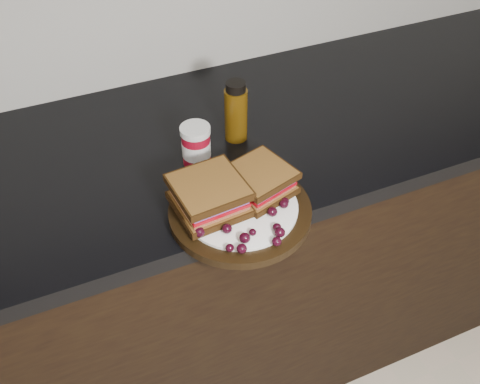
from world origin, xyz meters
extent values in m
cube|color=black|center=(0.00, 1.70, 0.43)|extent=(3.96, 0.58, 0.86)
cube|color=black|center=(0.00, 1.70, 0.88)|extent=(3.98, 0.60, 0.04)
cylinder|color=black|center=(0.14, 1.45, 0.91)|extent=(0.28, 0.28, 0.02)
ellipsoid|color=black|center=(0.04, 1.41, 0.93)|extent=(0.02, 0.02, 0.02)
ellipsoid|color=black|center=(0.09, 1.39, 0.93)|extent=(0.02, 0.02, 0.02)
ellipsoid|color=black|center=(0.08, 1.35, 0.93)|extent=(0.02, 0.02, 0.01)
ellipsoid|color=black|center=(0.09, 1.34, 0.93)|extent=(0.02, 0.02, 0.02)
ellipsoid|color=black|center=(0.11, 1.36, 0.93)|extent=(0.02, 0.02, 0.02)
ellipsoid|color=black|center=(0.13, 1.37, 0.93)|extent=(0.01, 0.01, 0.01)
ellipsoid|color=black|center=(0.16, 1.33, 0.93)|extent=(0.02, 0.02, 0.02)
ellipsoid|color=black|center=(0.17, 1.35, 0.93)|extent=(0.02, 0.02, 0.02)
ellipsoid|color=black|center=(0.18, 1.36, 0.93)|extent=(0.02, 0.02, 0.02)
ellipsoid|color=black|center=(0.18, 1.40, 0.93)|extent=(0.02, 0.02, 0.02)
ellipsoid|color=black|center=(0.21, 1.41, 0.93)|extent=(0.02, 0.02, 0.02)
ellipsoid|color=black|center=(0.22, 1.42, 0.93)|extent=(0.02, 0.02, 0.02)
ellipsoid|color=black|center=(0.22, 1.44, 0.93)|extent=(0.02, 0.02, 0.02)
ellipsoid|color=black|center=(0.23, 1.48, 0.93)|extent=(0.02, 0.02, 0.02)
ellipsoid|color=black|center=(0.21, 1.48, 0.93)|extent=(0.02, 0.02, 0.02)
ellipsoid|color=black|center=(0.18, 1.49, 0.93)|extent=(0.02, 0.02, 0.02)
ellipsoid|color=black|center=(0.09, 1.51, 0.93)|extent=(0.02, 0.02, 0.02)
ellipsoid|color=black|center=(0.09, 1.49, 0.93)|extent=(0.02, 0.02, 0.02)
ellipsoid|color=black|center=(0.06, 1.46, 0.93)|extent=(0.02, 0.02, 0.02)
ellipsoid|color=black|center=(0.05, 1.46, 0.93)|extent=(0.02, 0.02, 0.02)
ellipsoid|color=black|center=(0.09, 1.42, 0.93)|extent=(0.02, 0.02, 0.02)
ellipsoid|color=black|center=(0.09, 1.47, 0.93)|extent=(0.01, 0.01, 0.01)
ellipsoid|color=black|center=(0.08, 1.45, 0.93)|extent=(0.02, 0.02, 0.02)
ellipsoid|color=black|center=(0.05, 1.46, 0.93)|extent=(0.02, 0.02, 0.02)
cylinder|color=maroon|center=(0.12, 1.63, 0.95)|extent=(0.08, 0.08, 0.09)
cylinder|color=#452C06|center=(0.23, 1.68, 0.97)|extent=(0.06, 0.06, 0.14)
camera|label=1|loc=(-0.15, 0.77, 1.65)|focal=40.00mm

